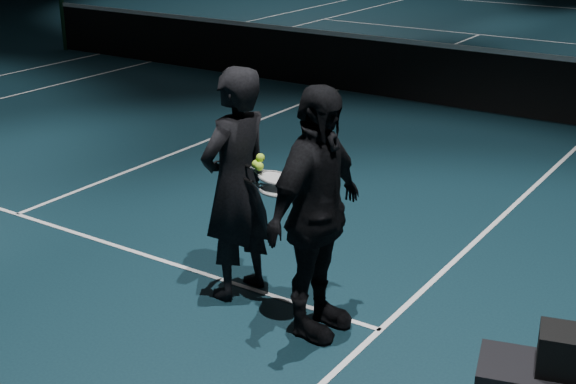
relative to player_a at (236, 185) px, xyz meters
The scene contains 10 objects.
floor 7.16m from the player_a, 113.79° to the left, with size 36.00×36.00×0.00m, color black.
court_lines 7.15m from the player_a, 113.79° to the left, with size 10.98×23.78×0.01m, color white, non-canonical shape.
net_post_left 11.32m from the player_a, 144.97° to the left, with size 0.10×0.10×1.10m, color black.
net_mesh 7.11m from the player_a, 113.79° to the left, with size 12.80×0.02×0.86m, color black.
net_tape 7.09m from the player_a, 113.79° to the left, with size 12.80×0.03×0.07m, color white.
player_a is the anchor object (origin of this frame).
player_b 0.85m from the player_a, 11.52° to the right, with size 1.09×0.45×1.86m, color black.
racket_lower 0.46m from the player_a, 11.52° to the right, with size 0.68×0.22×0.03m, color black, non-canonical shape.
racket_upper 0.43m from the player_a, ahead, with size 0.68×0.22×0.03m, color black, non-canonical shape.
tennis_balls 0.35m from the player_a, 10.40° to the right, with size 0.12×0.10×0.12m, color #B0ED32, non-canonical shape.
Camera 1 is at (6.42, -11.13, 3.08)m, focal length 50.00 mm.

